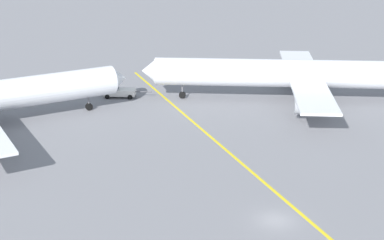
% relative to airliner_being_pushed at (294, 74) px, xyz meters
% --- Properties ---
extents(ground_plane, '(600.00, 600.00, 0.00)m').
position_rel_airliner_being_pushed_xyz_m(ground_plane, '(-28.46, -37.45, -5.20)').
color(ground_plane, gray).
extents(taxiway_stripe, '(8.98, 119.74, 0.01)m').
position_rel_airliner_being_pushed_xyz_m(taxiway_stripe, '(-24.18, -27.45, -5.20)').
color(taxiway_stripe, yellow).
rests_on(taxiway_stripe, ground).
extents(airliner_being_pushed, '(51.81, 40.61, 15.21)m').
position_rel_airliner_being_pushed_xyz_m(airliner_being_pushed, '(0.00, 0.00, 0.00)').
color(airliner_being_pushed, white).
rests_on(airliner_being_pushed, ground).
extents(pushback_tug, '(8.86, 5.77, 2.79)m').
position_rel_airliner_being_pushed_xyz_m(pushback_tug, '(-29.21, 16.41, -4.02)').
color(pushback_tug, white).
rests_on(pushback_tug, ground).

